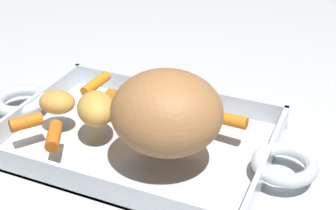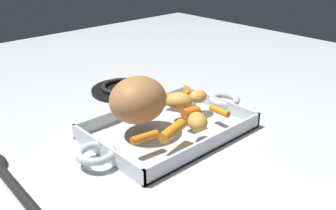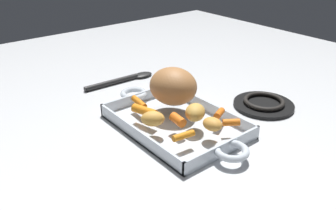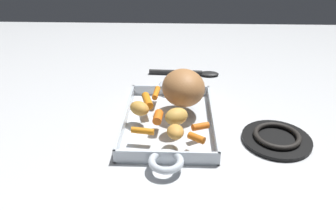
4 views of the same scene
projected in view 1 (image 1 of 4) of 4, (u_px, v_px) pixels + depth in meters
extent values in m
plane|color=silver|center=(140.00, 145.00, 0.64)|extent=(2.08, 2.08, 0.00)
cube|color=silver|center=(140.00, 142.00, 0.64)|extent=(0.34, 0.24, 0.01)
cube|color=silver|center=(94.00, 187.00, 0.54)|extent=(0.34, 0.01, 0.03)
cube|color=silver|center=(174.00, 94.00, 0.73)|extent=(0.34, 0.01, 0.03)
cube|color=silver|center=(34.00, 108.00, 0.69)|extent=(0.01, 0.24, 0.03)
cube|color=silver|center=(266.00, 165.00, 0.58)|extent=(0.01, 0.24, 0.03)
torus|color=silver|center=(21.00, 101.00, 0.69)|extent=(0.08, 0.08, 0.02)
torus|color=silver|center=(285.00, 164.00, 0.56)|extent=(0.08, 0.08, 0.02)
ellipsoid|color=#AB7141|center=(167.00, 113.00, 0.55)|extent=(0.15, 0.14, 0.10)
cylinder|color=orange|center=(225.00, 119.00, 0.62)|extent=(0.06, 0.02, 0.02)
cylinder|color=orange|center=(121.00, 100.00, 0.65)|extent=(0.04, 0.03, 0.02)
cylinder|color=orange|center=(54.00, 136.00, 0.58)|extent=(0.04, 0.05, 0.02)
cylinder|color=orange|center=(96.00, 84.00, 0.70)|extent=(0.02, 0.06, 0.02)
cylinder|color=orange|center=(191.00, 101.00, 0.65)|extent=(0.07, 0.04, 0.02)
cylinder|color=orange|center=(26.00, 122.00, 0.61)|extent=(0.04, 0.04, 0.02)
ellipsoid|color=gold|center=(57.00, 102.00, 0.64)|extent=(0.05, 0.05, 0.03)
ellipsoid|color=gold|center=(158.00, 84.00, 0.68)|extent=(0.07, 0.07, 0.04)
ellipsoid|color=gold|center=(96.00, 108.00, 0.62)|extent=(0.08, 0.08, 0.04)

